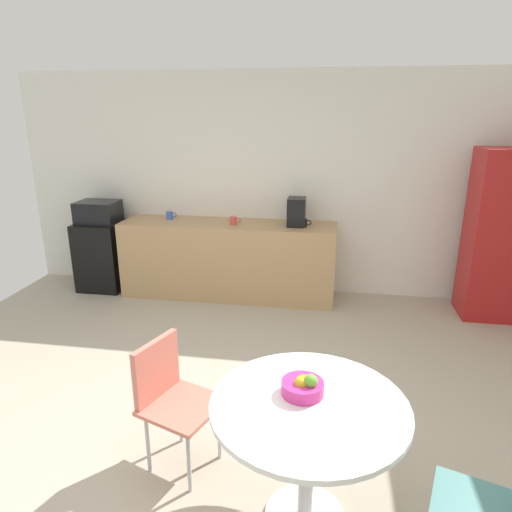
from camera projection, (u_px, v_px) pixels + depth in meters
The scene contains 14 objects.
ground_plane at pixel (199, 449), 3.05m from camera, with size 6.00×6.00×0.00m, color #B2A893.
wall_back at pixel (264, 185), 5.47m from camera, with size 6.00×0.10×2.60m, color white.
counter_block at pixel (228, 259), 5.46m from camera, with size 2.52×0.60×0.90m, color tan.
mini_fridge at pixel (103, 255), 5.71m from camera, with size 0.54×0.54×0.85m, color black.
microwave at pixel (98, 212), 5.54m from camera, with size 0.48×0.38×0.26m, color black.
locker_cabinet at pixel (498, 236), 4.78m from camera, with size 0.60×0.50×1.80m, color #B21E1E.
round_table at pixel (308, 429), 2.35m from camera, with size 1.01×1.01×0.75m.
chair_teal at pixel (509, 508), 1.97m from camera, with size 0.53×0.53×0.83m.
chair_coral at pixel (169, 389), 2.80m from camera, with size 0.54×0.54×0.83m.
fruit_bowl at pixel (303, 386), 2.36m from camera, with size 0.22×0.22×0.13m.
mug_white at pixel (170, 215), 5.49m from camera, with size 0.13×0.08×0.09m.
mug_green at pixel (233, 220), 5.23m from camera, with size 0.13×0.08×0.09m.
mug_red at pixel (304, 223), 5.12m from camera, with size 0.13×0.08×0.09m.
coffee_maker at pixel (296, 212), 5.15m from camera, with size 0.20×0.24×0.32m, color black.
Camera 1 is at (0.78, -2.41, 2.17)m, focal length 31.97 mm.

